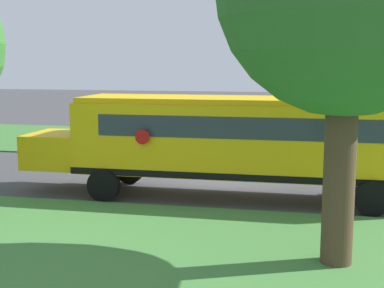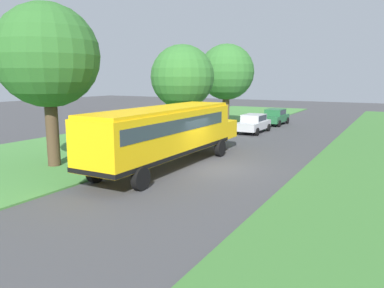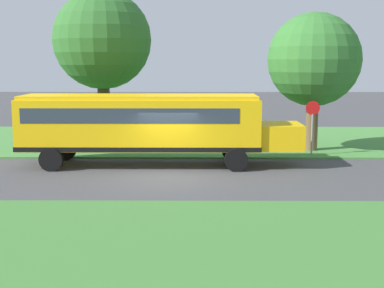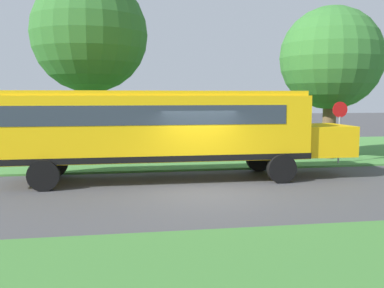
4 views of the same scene
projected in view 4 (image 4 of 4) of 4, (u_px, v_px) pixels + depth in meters
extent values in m
plane|color=#424244|center=(206.00, 193.00, 13.90)|extent=(120.00, 120.00, 0.00)
cube|color=#47843D|center=(169.00, 152.00, 23.70)|extent=(12.00, 80.00, 0.08)
cube|color=yellow|center=(156.00, 127.00, 15.80)|extent=(2.50, 10.50, 2.20)
cube|color=yellow|center=(321.00, 140.00, 16.89)|extent=(2.20, 1.90, 1.10)
cube|color=yellow|center=(156.00, 93.00, 15.67)|extent=(2.35, 10.29, 0.16)
cube|color=black|center=(156.00, 154.00, 15.90)|extent=(2.54, 10.54, 0.20)
cube|color=#2D3842|center=(147.00, 114.00, 15.70)|extent=(2.53, 9.24, 0.64)
cube|color=#2D3842|center=(296.00, 113.00, 16.62)|extent=(2.25, 0.12, 0.80)
cylinder|color=red|center=(226.00, 120.00, 17.67)|extent=(0.03, 0.44, 0.44)
cylinder|color=black|center=(259.00, 159.00, 17.87)|extent=(0.30, 1.00, 1.00)
cylinder|color=black|center=(282.00, 169.00, 15.42)|extent=(0.30, 1.00, 1.00)
cylinder|color=black|center=(54.00, 164.00, 16.56)|extent=(0.30, 1.00, 1.00)
cylinder|color=black|center=(43.00, 175.00, 14.11)|extent=(0.30, 1.00, 1.00)
cylinder|color=#4C3826|center=(92.00, 120.00, 20.56)|extent=(0.65, 0.65, 3.79)
sphere|color=#2D6628|center=(89.00, 34.00, 20.15)|extent=(5.21, 5.21, 5.21)
sphere|color=#2D6628|center=(74.00, 34.00, 19.36)|extent=(3.15, 3.15, 3.15)
cylinder|color=brown|center=(329.00, 128.00, 21.03)|extent=(0.61, 0.61, 2.95)
sphere|color=#33702D|center=(331.00, 58.00, 20.69)|extent=(4.73, 4.73, 4.73)
sphere|color=#33702D|center=(342.00, 61.00, 20.36)|extent=(3.30, 3.30, 3.30)
cylinder|color=gray|center=(339.00, 141.00, 19.43)|extent=(0.08, 0.08, 2.10)
cylinder|color=red|center=(340.00, 110.00, 19.29)|extent=(0.03, 0.68, 0.68)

